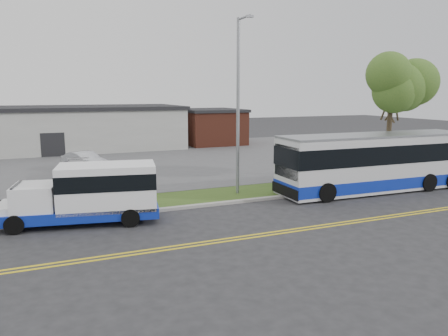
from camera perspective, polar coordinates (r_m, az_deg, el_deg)
name	(u,v)px	position (r m, az deg, el deg)	size (l,w,h in m)	color
ground	(205,213)	(21.06, -2.45, -5.86)	(140.00, 140.00, 0.00)	#28282B
lane_line_north	(239,237)	(17.67, 2.03, -8.96)	(70.00, 0.12, 0.01)	yellow
lane_line_south	(243,239)	(17.41, 2.46, -9.25)	(70.00, 0.12, 0.01)	yellow
curb	(198,206)	(22.04, -3.46, -4.95)	(80.00, 0.30, 0.15)	#9E9B93
verge	(186,198)	(23.70, -4.94, -3.98)	(80.00, 3.30, 0.10)	#304B19
parking_lot	(133,161)	(37.11, -11.78, 0.89)	(80.00, 25.00, 0.10)	#4C4C4F
commercial_building	(50,129)	(46.12, -21.74, 4.79)	(25.40, 10.40, 4.35)	#9E9E99
brick_wing	(211,127)	(48.46, -1.74, 5.43)	(6.30, 7.30, 3.90)	brown
tree_east	(392,84)	(30.50, 21.08, 10.16)	(5.20, 5.20, 8.33)	#392B1F
streetlight_near	(239,101)	(23.96, 1.92, 8.73)	(0.35, 1.53, 9.50)	gray
shuttle_bus	(92,192)	(20.03, -16.87, -3.03)	(7.01, 3.33, 2.59)	#0F28A5
transit_bus	(376,162)	(26.88, 19.19, 0.72)	(12.09, 3.17, 3.34)	silver
pedestrian	(75,189)	(23.09, -18.84, -2.67)	(0.59, 0.39, 1.61)	black
parked_car_a	(85,161)	(33.05, -17.68, 0.84)	(1.45, 4.17, 1.37)	#B6B9BE
parked_car_b	(76,171)	(29.70, -18.74, -0.34)	(1.71, 4.20, 1.22)	silver
grocery_bag_left	(70,204)	(22.97, -19.45, -4.42)	(0.32, 0.32, 0.32)	white
grocery_bag_right	(82,200)	(23.49, -18.07, -4.03)	(0.32, 0.32, 0.32)	white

